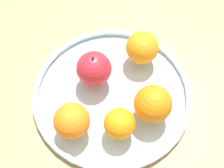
{
  "coord_description": "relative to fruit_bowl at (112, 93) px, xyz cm",
  "views": [
    {
      "loc": [
        18.91,
        23.07,
        57.15
      ],
      "look_at": [
        0.0,
        0.0,
        4.8
      ],
      "focal_mm": 48.61,
      "sensor_mm": 36.0,
      "label": 1
    }
  ],
  "objects": [
    {
      "name": "orange_front_right",
      "position": [
        -2.96,
        8.58,
        4.58
      ],
      "size": [
        7.4,
        7.4,
        7.4
      ],
      "primitive_type": "sphere",
      "color": "orange",
      "rests_on": "fruit_bowl"
    },
    {
      "name": "orange_back_right",
      "position": [
        -10.35,
        -2.55,
        4.4
      ],
      "size": [
        7.03,
        7.03,
        7.03
      ],
      "primitive_type": "sphere",
      "color": "orange",
      "rests_on": "fruit_bowl"
    },
    {
      "name": "orange_center",
      "position": [
        4.29,
        7.41,
        3.89
      ],
      "size": [
        6.02,
        6.02,
        6.02
      ],
      "primitive_type": "sphere",
      "color": "orange",
      "rests_on": "fruit_bowl"
    },
    {
      "name": "apple",
      "position": [
        0.81,
        -4.77,
        4.53
      ],
      "size": [
        7.28,
        7.28,
        8.08
      ],
      "color": "#B92433",
      "rests_on": "fruit_bowl"
    },
    {
      "name": "fruit_bowl",
      "position": [
        0.0,
        0.0,
        0.0
      ],
      "size": [
        33.32,
        33.32,
        1.8
      ],
      "color": "silver",
      "rests_on": "ground_plane"
    },
    {
      "name": "orange_back_left",
      "position": [
        10.86,
        1.55,
        4.34
      ],
      "size": [
        6.91,
        6.91,
        6.91
      ],
      "primitive_type": "sphere",
      "color": "orange",
      "rests_on": "fruit_bowl"
    },
    {
      "name": "ground_plane",
      "position": [
        0.0,
        0.0,
        -2.92
      ],
      "size": [
        139.15,
        139.15,
        4.0
      ],
      "primitive_type": "cube",
      "color": "#9E7D54"
    }
  ]
}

